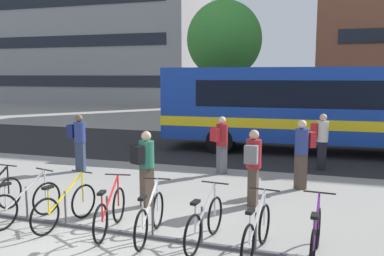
{
  "coord_description": "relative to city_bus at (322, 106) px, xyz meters",
  "views": [
    {
      "loc": [
        3.75,
        -5.77,
        2.94
      ],
      "look_at": [
        0.51,
        4.75,
        1.46
      ],
      "focal_mm": 37.44,
      "sensor_mm": 36.0,
      "label": 1
    }
  ],
  "objects": [
    {
      "name": "ground",
      "position": [
        -4.01,
        -9.9,
        -1.78
      ],
      "size": [
        200.0,
        200.0,
        0.0
      ],
      "primitive_type": "plane",
      "color": "gray"
    },
    {
      "name": "bus_lane_asphalt",
      "position": [
        -4.01,
        0.0,
        -1.77
      ],
      "size": [
        80.0,
        7.2,
        0.01
      ],
      "primitive_type": "cube",
      "color": "#232326",
      "rests_on": "ground"
    },
    {
      "name": "city_bus",
      "position": [
        0.0,
        0.0,
        0.0
      ],
      "size": [
        12.12,
        3.06,
        3.2
      ],
      "rotation": [
        0.0,
        0.0,
        3.18
      ],
      "color": "#14389E",
      "rests_on": "ground"
    },
    {
      "name": "bike_rack",
      "position": [
        -4.36,
        -9.25,
        -1.68
      ],
      "size": [
        9.28,
        0.39,
        0.7
      ],
      "rotation": [
        0.0,
        0.0,
        -0.03
      ],
      "color": "#47474C",
      "rests_on": "ground"
    },
    {
      "name": "parked_bicycle_silver_3",
      "position": [
        -5.71,
        -9.3,
        -1.39
      ],
      "size": [
        0.62,
        1.68,
        0.99
      ],
      "rotation": [
        0.0,
        0.0,
        1.31
      ],
      "color": "black",
      "rests_on": "ground"
    },
    {
      "name": "parked_bicycle_yellow_4",
      "position": [
        -4.83,
        -9.23,
        -1.39
      ],
      "size": [
        0.52,
        1.71,
        0.99
      ],
      "rotation": [
        0.0,
        0.0,
        1.4
      ],
      "color": "black",
      "rests_on": "ground"
    },
    {
      "name": "parked_bicycle_red_5",
      "position": [
        -3.85,
        -9.24,
        -1.39
      ],
      "size": [
        0.52,
        1.71,
        0.99
      ],
      "rotation": [
        0.0,
        0.0,
        1.73
      ],
      "color": "black",
      "rests_on": "ground"
    },
    {
      "name": "parked_bicycle_white_6",
      "position": [
        -3.02,
        -9.3,
        -1.39
      ],
      "size": [
        0.52,
        1.72,
        0.99
      ],
      "rotation": [
        0.0,
        0.0,
        1.67
      ],
      "color": "black",
      "rests_on": "ground"
    },
    {
      "name": "parked_bicycle_silver_7",
      "position": [
        -2.01,
        -9.26,
        -1.39
      ],
      "size": [
        0.52,
        1.72,
        0.99
      ],
      "rotation": [
        0.0,
        0.0,
        1.45
      ],
      "color": "black",
      "rests_on": "ground"
    },
    {
      "name": "parked_bicycle_white_8",
      "position": [
        -1.09,
        -9.43,
        -1.39
      ],
      "size": [
        0.52,
        1.72,
        0.99
      ],
      "rotation": [
        0.0,
        0.0,
        1.45
      ],
      "color": "black",
      "rests_on": "ground"
    },
    {
      "name": "parked_bicycle_purple_9",
      "position": [
        -0.17,
        -9.34,
        -1.39
      ],
      "size": [
        0.52,
        1.72,
        0.99
      ],
      "rotation": [
        0.0,
        0.0,
        1.49
      ],
      "color": "black",
      "rests_on": "ground"
    },
    {
      "name": "commuter_grey_pack_0",
      "position": [
        -1.53,
        -6.96,
        -0.78
      ],
      "size": [
        0.36,
        0.54,
        1.73
      ],
      "rotation": [
        0.0,
        0.0,
        1.5
      ],
      "color": "#47382D",
      "rests_on": "ground"
    },
    {
      "name": "commuter_red_pack_2",
      "position": [
        -2.87,
        -4.3,
        -0.79
      ],
      "size": [
        0.56,
        0.6,
        1.72
      ],
      "rotation": [
        0.0,
        0.0,
        0.94
      ],
      "color": "#565660",
      "rests_on": "ground"
    },
    {
      "name": "commuter_navy_pack_3",
      "position": [
        -7.1,
        -5.21,
        -0.77
      ],
      "size": [
        0.56,
        0.39,
        1.73
      ],
      "rotation": [
        0.0,
        0.0,
        0.16
      ],
      "color": "#2D3851",
      "rests_on": "ground"
    },
    {
      "name": "commuter_red_pack_4",
      "position": [
        -0.52,
        -5.23,
        -0.74
      ],
      "size": [
        0.59,
        0.58,
        1.8
      ],
      "rotation": [
        0.0,
        0.0,
        3.87
      ],
      "color": "#47382D",
      "rests_on": "ground"
    },
    {
      "name": "commuter_red_pack_5",
      "position": [
        -0.04,
        -2.93,
        -0.76
      ],
      "size": [
        0.54,
        0.36,
        1.75
      ],
      "rotation": [
        0.0,
        0.0,
        0.06
      ],
      "color": "black",
      "rests_on": "ground"
    },
    {
      "name": "commuter_black_pack_6",
      "position": [
        -3.81,
        -7.68,
        -0.79
      ],
      "size": [
        0.51,
        0.6,
        1.7
      ],
      "rotation": [
        0.0,
        0.0,
        1.1
      ],
      "color": "#47382D",
      "rests_on": "ground"
    },
    {
      "name": "street_tree_0",
      "position": [
        -5.26,
        6.7,
        3.1
      ],
      "size": [
        4.19,
        4.19,
        7.05
      ],
      "color": "brown",
      "rests_on": "ground"
    },
    {
      "name": "building_left_wing",
      "position": [
        -23.78,
        23.76,
        7.81
      ],
      "size": [
        23.99,
        10.46,
        19.18
      ],
      "color": "gray",
      "rests_on": "ground"
    }
  ]
}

